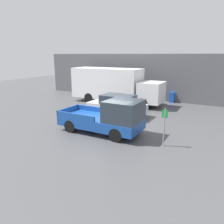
{
  "coord_description": "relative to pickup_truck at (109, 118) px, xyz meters",
  "views": [
    {
      "loc": [
        6.49,
        -11.09,
        4.59
      ],
      "look_at": [
        0.01,
        0.62,
        1.06
      ],
      "focal_mm": 35.0,
      "sensor_mm": 36.0,
      "label": 1
    }
  ],
  "objects": [
    {
      "name": "ground_plane",
      "position": [
        -0.33,
        0.38,
        -0.98
      ],
      "size": [
        60.0,
        60.0,
        0.0
      ],
      "primitive_type": "plane",
      "color": "#4C4C4F"
    },
    {
      "name": "building_wall",
      "position": [
        -0.33,
        10.95,
        1.35
      ],
      "size": [
        28.0,
        0.15,
        4.66
      ],
      "color": "#56565B",
      "rests_on": "ground"
    },
    {
      "name": "parking_sign",
      "position": [
        3.39,
        -0.23,
        0.17
      ],
      "size": [
        0.3,
        0.07,
        2.02
      ],
      "color": "gray",
      "rests_on": "ground"
    },
    {
      "name": "delivery_truck",
      "position": [
        -3.9,
        7.66,
        0.81
      ],
      "size": [
        8.92,
        2.47,
        3.32
      ],
      "color": "white",
      "rests_on": "ground"
    },
    {
      "name": "pickup_truck",
      "position": [
        0.0,
        0.0,
        0.0
      ],
      "size": [
        5.03,
        2.12,
        2.11
      ],
      "color": "#194799",
      "rests_on": "ground"
    },
    {
      "name": "car",
      "position": [
        -1.42,
        3.77,
        -0.17
      ],
      "size": [
        4.49,
        1.91,
        1.62
      ],
      "color": "silver",
      "rests_on": "ground"
    },
    {
      "name": "newspaper_box",
      "position": [
        1.09,
        10.63,
        -0.47
      ],
      "size": [
        0.45,
        0.4,
        1.02
      ],
      "color": "#194CB2",
      "rests_on": "ground"
    }
  ]
}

